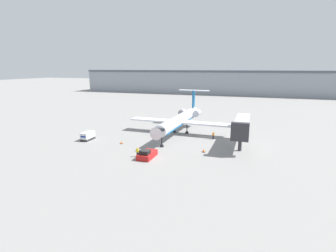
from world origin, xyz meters
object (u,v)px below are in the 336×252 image
Objects in this scene: luggage_cart at (88,136)px; worker_by_wing at (213,135)px; airplane_main at (180,119)px; traffic_cone_right at (204,151)px; jet_bridge at (242,126)px; pushback_tug at (147,154)px; traffic_cone_left at (121,142)px; worker_near_tug at (137,152)px.

worker_by_wing is (26.54, 9.55, 0.01)m from luggage_cart.
airplane_main is at bearing 34.72° from luggage_cart.
luggage_cart reaches higher than traffic_cone_right.
jet_bridge is at bearing -33.15° from worker_by_wing.
traffic_cone_left is at bearing 143.46° from pushback_tug.
luggage_cart is at bearing 179.30° from traffic_cone_right.
jet_bridge is (32.75, 5.49, 3.55)m from luggage_cart.
worker_near_tug reaches higher than worker_by_wing.
worker_by_wing is at bearing 28.81° from traffic_cone_left.
worker_near_tug is at bearing -124.32° from worker_by_wing.
luggage_cart reaches higher than pushback_tug.
traffic_cone_left is (-17.95, -9.87, -0.61)m from worker_by_wing.
luggage_cart is (-17.88, -12.39, -2.59)m from airplane_main.
worker_by_wing reaches higher than traffic_cone_right.
worker_by_wing is 0.13× the size of jet_bridge.
luggage_cart is 33.40m from jet_bridge.
jet_bridge reaches higher than traffic_cone_left.
pushback_tug is at bearing -144.73° from traffic_cone_right.
airplane_main is 9.47m from worker_by_wing.
traffic_cone_right is 0.05× the size of jet_bridge.
jet_bridge is (6.50, 5.81, 4.16)m from traffic_cone_right.
traffic_cone_left is (8.59, -0.32, -0.60)m from luggage_cart.
pushback_tug is 10.74m from traffic_cone_left.
jet_bridge reaches higher than luggage_cart.
pushback_tug is 7.19× the size of traffic_cone_left.
luggage_cart is (-17.22, 6.71, 0.30)m from pushback_tug.
luggage_cart is at bearing 158.70° from pushback_tug.
airplane_main is at bearing 82.61° from worker_near_tug.
pushback_tug is at bearing -119.81° from worker_by_wing.
jet_bridge is at bearing 9.52° from luggage_cart.
luggage_cart is at bearing -170.48° from jet_bridge.
jet_bridge is at bearing 13.53° from traffic_cone_left.
worker_near_tug is at bearing -144.74° from jet_bridge.
pushback_tug is 18.48m from luggage_cart.
traffic_cone_right is at bearing -138.16° from jet_bridge.
airplane_main is 16.36× the size of worker_near_tug.
luggage_cart reaches higher than traffic_cone_left.
luggage_cart is at bearing 156.22° from worker_near_tug.
pushback_tug is (-0.66, -19.10, -2.89)m from airplane_main.
airplane_main is 45.69× the size of traffic_cone_right.
traffic_cone_left is at bearing 179.99° from traffic_cone_right.
luggage_cart is 1.91× the size of worker_near_tug.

